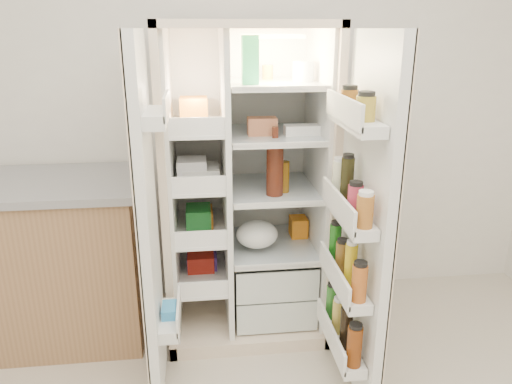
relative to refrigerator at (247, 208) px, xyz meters
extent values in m
cube|color=silver|center=(-0.01, 0.35, 0.61)|extent=(4.00, 0.02, 2.70)
cube|color=beige|center=(-0.02, 0.28, 0.16)|extent=(0.92, 0.04, 1.80)
cube|color=beige|center=(-0.46, -0.05, 0.16)|extent=(0.04, 0.70, 1.80)
cube|color=beige|center=(0.42, -0.05, 0.16)|extent=(0.04, 0.70, 1.80)
cube|color=beige|center=(-0.02, -0.05, 1.04)|extent=(0.92, 0.70, 0.04)
cube|color=beige|center=(-0.02, -0.05, -0.70)|extent=(0.92, 0.70, 0.08)
cube|color=silver|center=(-0.02, 0.25, 0.18)|extent=(0.84, 0.02, 1.68)
cube|color=silver|center=(-0.43, -0.05, 0.18)|extent=(0.02, 0.62, 1.68)
cube|color=silver|center=(0.39, -0.05, 0.18)|extent=(0.02, 0.62, 1.68)
cube|color=silver|center=(-0.13, -0.05, 0.18)|extent=(0.03, 0.62, 1.68)
cube|color=silver|center=(0.14, -0.07, -0.56)|extent=(0.47, 0.52, 0.19)
cube|color=silver|center=(0.14, -0.07, -0.36)|extent=(0.47, 0.52, 0.19)
cube|color=#FFD18C|center=(0.14, 0.00, 0.98)|extent=(0.30, 0.30, 0.02)
cube|color=white|center=(-0.28, -0.05, -0.39)|extent=(0.28, 0.58, 0.02)
cube|color=white|center=(-0.28, -0.05, -0.09)|extent=(0.28, 0.58, 0.02)
cube|color=white|center=(-0.28, -0.05, 0.21)|extent=(0.28, 0.58, 0.02)
cube|color=white|center=(-0.28, -0.05, 0.51)|extent=(0.28, 0.58, 0.02)
cube|color=silver|center=(0.14, -0.05, -0.22)|extent=(0.49, 0.58, 0.01)
cube|color=silver|center=(0.14, -0.05, 0.14)|extent=(0.49, 0.58, 0.01)
cube|color=silver|center=(0.14, -0.05, 0.46)|extent=(0.49, 0.58, 0.02)
cube|color=silver|center=(0.14, -0.05, 0.74)|extent=(0.49, 0.58, 0.02)
cube|color=red|center=(-0.28, -0.05, -0.33)|extent=(0.16, 0.20, 0.10)
cube|color=#20782E|center=(-0.28, -0.05, -0.02)|extent=(0.14, 0.18, 0.12)
cube|color=white|center=(-0.28, -0.05, 0.25)|extent=(0.20, 0.22, 0.07)
cube|color=orange|center=(-0.28, -0.05, 0.59)|extent=(0.15, 0.16, 0.14)
cube|color=#5135A1|center=(-0.28, -0.05, -0.34)|extent=(0.18, 0.20, 0.09)
cube|color=#C36922|center=(-0.28, -0.05, -0.03)|extent=(0.14, 0.18, 0.10)
cube|color=white|center=(-0.28, -0.05, 0.28)|extent=(0.16, 0.16, 0.12)
sphere|color=orange|center=(0.01, -0.15, -0.62)|extent=(0.07, 0.07, 0.07)
sphere|color=orange|center=(0.10, -0.11, -0.62)|extent=(0.07, 0.07, 0.07)
sphere|color=orange|center=(0.20, -0.15, -0.62)|extent=(0.07, 0.07, 0.07)
sphere|color=orange|center=(0.06, -0.01, -0.62)|extent=(0.07, 0.07, 0.07)
ellipsoid|color=#3A7527|center=(0.14, -0.05, -0.34)|extent=(0.26, 0.24, 0.11)
cylinder|color=#4D1D10|center=(0.13, -0.19, 0.29)|extent=(0.09, 0.09, 0.29)
cylinder|color=#83520E|center=(0.19, -0.14, 0.23)|extent=(0.06, 0.06, 0.18)
cube|color=#2A9B5F|center=(0.00, -0.16, 0.86)|extent=(0.08, 0.08, 0.24)
cylinder|color=white|center=(0.30, -0.05, 0.80)|extent=(0.12, 0.12, 0.11)
cylinder|color=olive|center=(0.13, 0.08, 0.78)|extent=(0.06, 0.06, 0.08)
cube|color=white|center=(0.30, -0.13, 0.49)|extent=(0.22, 0.09, 0.05)
cube|color=#C5754F|center=(0.07, -0.11, 0.51)|extent=(0.16, 0.09, 0.10)
ellipsoid|color=silver|center=(0.04, -0.15, -0.14)|extent=(0.24, 0.22, 0.15)
cube|color=orange|center=(0.32, 0.05, -0.16)|extent=(0.10, 0.12, 0.12)
cube|color=silver|center=(-0.52, -0.60, 0.16)|extent=(0.05, 0.40, 1.72)
cube|color=beige|center=(-0.54, -0.60, 0.16)|extent=(0.01, 0.40, 1.72)
cube|color=silver|center=(-0.45, -0.60, -0.34)|extent=(0.09, 0.32, 0.06)
cube|color=silver|center=(-0.45, -0.60, 0.66)|extent=(0.09, 0.32, 0.06)
cube|color=#338CCC|center=(-0.45, -0.60, -0.31)|extent=(0.07, 0.12, 0.10)
cube|color=silver|center=(0.48, -0.69, 0.16)|extent=(0.05, 0.58, 1.72)
cube|color=beige|center=(0.51, -0.69, 0.16)|extent=(0.01, 0.58, 1.72)
cube|color=silver|center=(0.40, -0.69, -0.48)|extent=(0.11, 0.50, 0.05)
cube|color=silver|center=(0.40, -0.69, -0.14)|extent=(0.11, 0.50, 0.05)
cube|color=silver|center=(0.40, -0.69, 0.21)|extent=(0.11, 0.50, 0.05)
cube|color=silver|center=(0.40, -0.69, 0.64)|extent=(0.11, 0.50, 0.05)
cylinder|color=#662C0B|center=(0.40, -0.89, -0.36)|extent=(0.07, 0.07, 0.20)
cylinder|color=black|center=(0.40, -0.76, -0.35)|extent=(0.06, 0.06, 0.22)
cylinder|color=gold|center=(0.40, -0.63, -0.37)|extent=(0.06, 0.06, 0.18)
cylinder|color=#2B7627|center=(0.40, -0.50, -0.36)|extent=(0.06, 0.06, 0.19)
cylinder|color=#A8521C|center=(0.40, -0.89, -0.03)|extent=(0.07, 0.07, 0.17)
cylinder|color=gold|center=(0.40, -0.76, -0.01)|extent=(0.06, 0.06, 0.21)
cylinder|color=brown|center=(0.40, -0.63, -0.04)|extent=(0.07, 0.07, 0.16)
cylinder|color=#1A6116|center=(0.40, -0.50, -0.02)|extent=(0.06, 0.06, 0.20)
cylinder|color=#9A5B21|center=(0.40, -0.89, 0.30)|extent=(0.07, 0.07, 0.14)
cylinder|color=#AE2C44|center=(0.40, -0.76, 0.30)|extent=(0.07, 0.07, 0.14)
cylinder|color=black|center=(0.40, -0.63, 0.35)|extent=(0.06, 0.06, 0.23)
cylinder|color=beige|center=(0.40, -0.50, 0.32)|extent=(0.06, 0.06, 0.18)
cylinder|color=#A38A28|center=(0.40, -0.81, 0.71)|extent=(0.08, 0.08, 0.10)
cylinder|color=brown|center=(0.40, -0.59, 0.71)|extent=(0.08, 0.08, 0.10)
cube|color=#906B48|center=(-1.28, -0.02, -0.28)|extent=(1.29, 0.66, 0.92)
cube|color=gray|center=(-1.28, -0.02, 0.20)|extent=(1.33, 0.71, 0.04)
camera|label=1|loc=(-0.27, -2.69, 1.01)|focal=34.00mm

